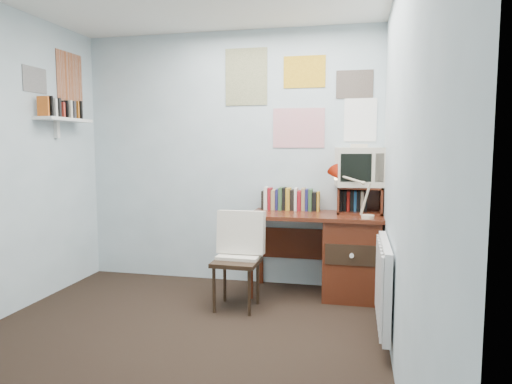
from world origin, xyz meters
TOP-DOWN VIEW (x-y plane):
  - ground at (0.00, 0.00)m, footprint 3.50×3.50m
  - back_wall at (0.00, 1.75)m, footprint 3.00×0.02m
  - right_wall at (1.50, 0.00)m, footprint 0.02×3.50m
  - desk at (1.17, 1.48)m, footprint 1.20×0.55m
  - desk_chair at (0.28, 0.97)m, footprint 0.42×0.40m
  - desk_lamp at (1.36, 1.30)m, footprint 0.32×0.28m
  - tv_riser at (1.29, 1.59)m, footprint 0.40×0.30m
  - crt_tv at (1.27, 1.61)m, footprint 0.45×0.43m
  - book_row at (0.66, 1.66)m, footprint 0.60×0.14m
  - radiator at (1.46, 0.55)m, footprint 0.09×0.80m
  - wall_shelf at (-1.40, 1.10)m, footprint 0.20×0.62m
  - posters_back at (0.70, 1.74)m, footprint 1.20×0.01m
  - posters_left at (-1.49, 1.10)m, footprint 0.01×0.70m

SIDE VIEW (x-z plane):
  - ground at x=0.00m, z-range 0.00..0.00m
  - desk_chair at x=0.28m, z-range 0.00..0.80m
  - desk at x=1.17m, z-range 0.03..0.79m
  - radiator at x=1.46m, z-range 0.12..0.72m
  - book_row at x=0.66m, z-range 0.76..0.98m
  - tv_riser at x=1.29m, z-range 0.76..1.01m
  - desk_lamp at x=1.36m, z-range 0.76..1.16m
  - crt_tv at x=1.27m, z-range 1.01..1.40m
  - back_wall at x=0.00m, z-range 0.00..2.50m
  - right_wall at x=1.50m, z-range 0.00..2.50m
  - wall_shelf at x=-1.40m, z-range 1.50..1.74m
  - posters_back at x=0.70m, z-range 1.40..2.30m
  - posters_left at x=-1.49m, z-range 1.70..2.30m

